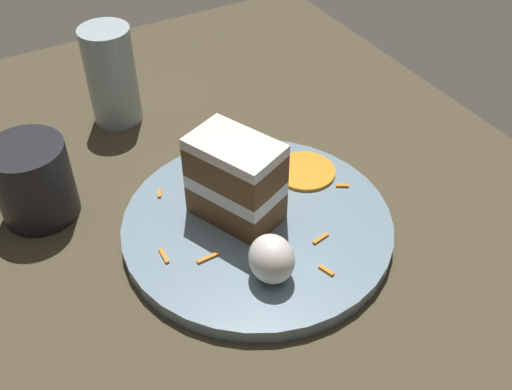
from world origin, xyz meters
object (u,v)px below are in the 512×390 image
plate (256,224)px  cake_slice (235,180)px  orange_garnish (305,171)px  coffee_mug (33,178)px  cream_dollop (272,259)px  drinking_glass (113,82)px

plate → cake_slice: cake_slice is taller
orange_garnish → coffee_mug: 0.32m
cake_slice → coffee_mug: cake_slice is taller
plate → cream_dollop: 0.09m
cake_slice → cream_dollop: size_ratio=2.24×
plate → orange_garnish: 0.10m
drinking_glass → coffee_mug: (0.14, -0.14, -0.01)m
cake_slice → coffee_mug: 0.23m
plate → coffee_mug: (-0.15, -0.20, 0.04)m
plate → drinking_glass: drinking_glass is taller
cream_dollop → drinking_glass: size_ratio=0.37×
cream_dollop → drinking_glass: drinking_glass is taller
orange_garnish → coffee_mug: (-0.11, -0.30, 0.03)m
orange_garnish → plate: bearing=-66.0°
cake_slice → coffee_mug: (-0.13, -0.19, -0.02)m
cream_dollop → coffee_mug: 0.29m
cream_dollop → drinking_glass: bearing=-175.0°
plate → cake_slice: (-0.02, -0.02, 0.06)m
drinking_glass → coffee_mug: 0.20m
cream_dollop → coffee_mug: bearing=-142.4°
cake_slice → coffee_mug: size_ratio=1.19×
orange_garnish → coffee_mug: coffee_mug is taller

